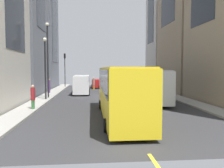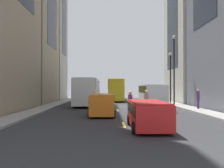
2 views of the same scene
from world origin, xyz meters
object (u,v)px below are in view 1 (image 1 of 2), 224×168
pedestrian_crossing_near (33,96)px  pedestrian_crossing_mid (49,85)px  delivery_van_white (82,83)px  pedestrian_waiting_curb (102,83)px  city_bus_white (144,82)px  pedestrian_walking_far (94,83)px  car_red_1 (97,83)px  car_orange_0 (115,84)px  traffic_light_near_corner (65,64)px  streetcar_yellow (120,88)px

pedestrian_crossing_near → pedestrian_crossing_mid: bearing=-66.4°
delivery_van_white → pedestrian_waiting_curb: bearing=-111.4°
city_bus_white → delivery_van_white: bearing=-43.1°
pedestrian_crossing_mid → pedestrian_walking_far: 8.52m
car_red_1 → pedestrian_waiting_curb: size_ratio=2.08×
car_orange_0 → traffic_light_near_corner: (8.68, -8.01, 3.40)m
pedestrian_crossing_mid → traffic_light_near_corner: 12.32m
car_red_1 → pedestrian_walking_far: (0.65, 4.01, 0.21)m
pedestrian_crossing_mid → pedestrian_waiting_curb: size_ratio=0.96×
streetcar_yellow → pedestrian_waiting_curb: (0.22, -23.94, -1.00)m
pedestrian_walking_far → traffic_light_near_corner: traffic_light_near_corner is taller
city_bus_white → pedestrian_walking_far: 14.46m
pedestrian_crossing_near → traffic_light_near_corner: 25.46m
car_red_1 → pedestrian_crossing_near: pedestrian_crossing_near is taller
delivery_van_white → traffic_light_near_corner: 13.53m
pedestrian_crossing_mid → streetcar_yellow: bearing=-63.9°
car_orange_0 → car_red_1: bearing=-65.7°
traffic_light_near_corner → delivery_van_white: bearing=105.8°
city_bus_white → traffic_light_near_corner: (10.79, -19.44, 2.42)m
streetcar_yellow → car_red_1: 26.72m
streetcar_yellow → traffic_light_near_corner: size_ratio=1.97×
pedestrian_waiting_curb → pedestrian_crossing_near: pedestrian_crossing_near is taller
delivery_van_white → pedestrian_waiting_curb: (-3.10, -7.93, -0.39)m
city_bus_white → pedestrian_waiting_curb: size_ratio=6.25×
car_orange_0 → pedestrian_walking_far: pedestrian_walking_far is taller
delivery_van_white → pedestrian_walking_far: 6.88m
city_bus_white → delivery_van_white: size_ratio=2.36×
car_red_1 → pedestrian_crossing_near: 23.95m
traffic_light_near_corner → pedestrian_crossing_near: bearing=90.1°
city_bus_white → streetcar_yellow: bearing=67.4°
pedestrian_waiting_curb → car_orange_0: bearing=54.6°
delivery_van_white → pedestrian_crossing_mid: size_ratio=2.77×
delivery_van_white → car_orange_0: (-5.09, -4.71, -0.48)m
pedestrian_crossing_near → delivery_van_white: bearing=-86.3°
car_orange_0 → pedestrian_waiting_curb: bearing=-58.3°
car_red_1 → delivery_van_white: bearing=77.3°
delivery_van_white → car_orange_0: bearing=-137.2°
city_bus_white → car_red_1: (4.79, -17.38, -1.10)m
pedestrian_crossing_mid → traffic_light_near_corner: bearing=86.9°
car_orange_0 → traffic_light_near_corner: bearing=-42.7°
pedestrian_waiting_curb → traffic_light_near_corner: (6.69, -4.79, 3.31)m
delivery_van_white → pedestrian_walking_far: bearing=-104.8°
pedestrian_waiting_curb → pedestrian_crossing_near: bearing=4.9°
streetcar_yellow → pedestrian_crossing_mid: size_ratio=6.21×
pedestrian_crossing_near → car_red_1: bearing=-84.9°
streetcar_yellow → delivery_van_white: bearing=-78.3°
car_red_1 → pedestrian_crossing_mid: pedestrian_crossing_mid is taller
car_orange_0 → pedestrian_crossing_near: 19.29m
pedestrian_walking_far → car_red_1: bearing=115.0°
pedestrian_waiting_curb → traffic_light_near_corner: size_ratio=0.33×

